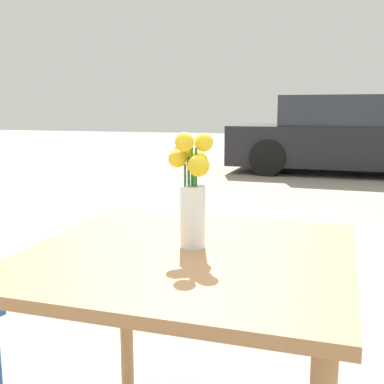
% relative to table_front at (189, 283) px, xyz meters
% --- Properties ---
extents(table_front, '(0.89, 0.88, 0.72)m').
position_rel_table_front_xyz_m(table_front, '(0.00, 0.00, 0.00)').
color(table_front, '#9E7047').
rests_on(table_front, ground_plane).
extents(flower_vase, '(0.12, 0.12, 0.33)m').
position_rel_table_front_xyz_m(flower_vase, '(-0.00, 0.03, 0.26)').
color(flower_vase, silver).
rests_on(flower_vase, table_front).
extents(parked_car, '(3.88, 1.89, 1.32)m').
position_rel_table_front_xyz_m(parked_car, '(0.40, 7.53, 0.01)').
color(parked_car, black).
rests_on(parked_car, ground_plane).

